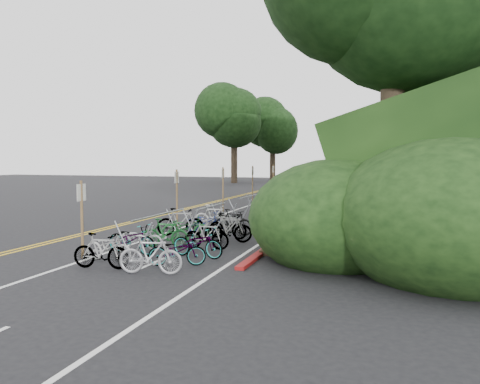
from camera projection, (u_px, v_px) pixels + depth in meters
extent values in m
plane|color=black|center=(98.00, 245.00, 15.98)|extent=(120.00, 120.00, 0.00)
cube|color=gold|center=(171.00, 212.00, 26.14)|extent=(0.12, 80.00, 0.01)
cube|color=gold|center=(176.00, 212.00, 26.05)|extent=(0.12, 80.00, 0.01)
cube|color=silver|center=(224.00, 214.00, 25.19)|extent=(0.12, 80.00, 0.01)
cube|color=silver|center=(301.00, 217.00, 23.92)|extent=(0.12, 80.00, 0.01)
cube|color=silver|center=(151.00, 264.00, 13.15)|extent=(0.10, 1.60, 0.01)
cube|color=silver|center=(223.00, 232.00, 18.85)|extent=(0.10, 1.60, 0.01)
cube|color=silver|center=(261.00, 215.00, 24.56)|extent=(0.10, 1.60, 0.01)
cube|color=silver|center=(285.00, 205.00, 30.26)|extent=(0.10, 1.60, 0.01)
cube|color=silver|center=(302.00, 198.00, 35.97)|extent=(0.10, 1.60, 0.01)
cube|color=silver|center=(314.00, 192.00, 41.67)|extent=(0.10, 1.60, 0.01)
cube|color=silver|center=(323.00, 188.00, 47.38)|extent=(0.10, 1.60, 0.01)
cube|color=maroon|center=(317.00, 212.00, 25.67)|extent=(0.25, 28.00, 0.10)
cube|color=black|center=(450.00, 161.00, 32.64)|extent=(12.32, 44.00, 9.11)
cube|color=#382819|center=(345.00, 198.00, 34.97)|extent=(1.40, 44.00, 0.16)
ellipsoid|color=#284C19|center=(322.00, 213.00, 16.59)|extent=(2.00, 2.80, 1.60)
ellipsoid|color=#284C19|center=(355.00, 190.00, 21.07)|extent=(2.60, 3.64, 2.08)
ellipsoid|color=#284C19|center=(384.00, 176.00, 26.38)|extent=(2.20, 3.08, 1.76)
ellipsoid|color=#284C19|center=(364.00, 179.00, 32.54)|extent=(3.00, 4.20, 2.40)
ellipsoid|color=#284C19|center=(376.00, 174.00, 38.02)|extent=(2.40, 3.36, 1.92)
ellipsoid|color=#284C19|center=(393.00, 165.00, 41.39)|extent=(2.80, 3.92, 2.24)
ellipsoid|color=#284C19|center=(327.00, 208.00, 19.51)|extent=(1.80, 2.52, 1.44)
ellipsoid|color=#284C19|center=(398.00, 165.00, 29.90)|extent=(3.20, 4.48, 2.56)
ellipsoid|color=black|center=(338.00, 217.00, 13.96)|extent=(5.28, 6.16, 3.52)
ellipsoid|color=black|center=(452.00, 218.00, 12.09)|extent=(6.24, 7.28, 4.16)
cylinder|color=#2D2319|center=(392.00, 128.00, 15.69)|extent=(0.80, 0.80, 5.57)
cylinder|color=#2D2319|center=(462.00, 72.00, 17.64)|extent=(0.87, 0.87, 6.85)
cylinder|color=#2D2319|center=(423.00, 105.00, 23.68)|extent=(0.84, 0.84, 6.43)
cylinder|color=#2D2319|center=(456.00, 99.00, 30.45)|extent=(0.89, 0.89, 7.28)
cylinder|color=#2D2319|center=(429.00, 125.00, 38.43)|extent=(0.82, 0.82, 6.00)
ellipsoid|color=black|center=(430.00, 58.00, 38.06)|extent=(8.00, 8.00, 7.60)
cylinder|color=#2D2319|center=(450.00, 118.00, 45.21)|extent=(0.87, 0.87, 6.85)
ellipsoid|color=black|center=(452.00, 52.00, 44.77)|extent=(9.52, 9.52, 9.04)
cylinder|color=#2D2319|center=(234.00, 161.00, 58.44)|extent=(0.80, 0.80, 5.57)
ellipsoid|color=black|center=(234.00, 120.00, 58.09)|extent=(7.62, 7.62, 7.23)
cylinder|color=#2D2319|center=(273.00, 162.00, 65.16)|extent=(0.77, 0.77, 5.14)
ellipsoid|color=black|center=(273.00, 129.00, 64.84)|extent=(6.66, 6.66, 6.33)
cylinder|color=gray|center=(160.00, 215.00, 14.28)|extent=(0.05, 3.38, 0.05)
cylinder|color=gray|center=(124.00, 243.00, 12.90)|extent=(0.63, 0.04, 1.24)
cylinder|color=gray|center=(142.00, 244.00, 12.73)|extent=(0.63, 0.04, 1.24)
cylinder|color=gray|center=(175.00, 227.00, 15.92)|extent=(0.63, 0.04, 1.24)
cylinder|color=gray|center=(190.00, 228.00, 15.76)|extent=(0.63, 0.04, 1.24)
cylinder|color=gray|center=(212.00, 206.00, 17.85)|extent=(0.05, 3.00, 0.05)
cylinder|color=gray|center=(190.00, 226.00, 16.64)|extent=(0.58, 0.04, 1.13)
cylinder|color=gray|center=(205.00, 226.00, 16.48)|extent=(0.58, 0.04, 1.13)
cylinder|color=gray|center=(218.00, 217.00, 19.31)|extent=(0.58, 0.04, 1.13)
cylinder|color=gray|center=(230.00, 217.00, 19.14)|extent=(0.58, 0.04, 1.13)
cylinder|color=gray|center=(249.00, 196.00, 22.61)|extent=(0.05, 3.00, 0.05)
cylinder|color=gray|center=(234.00, 211.00, 21.40)|extent=(0.58, 0.04, 1.13)
cylinder|color=gray|center=(246.00, 211.00, 21.23)|extent=(0.58, 0.04, 1.13)
cylinder|color=gray|center=(251.00, 205.00, 24.06)|extent=(0.58, 0.04, 1.13)
cylinder|color=gray|center=(262.00, 206.00, 23.89)|extent=(0.58, 0.04, 1.13)
cylinder|color=gray|center=(273.00, 190.00, 27.36)|extent=(0.05, 3.00, 0.05)
cylinder|color=gray|center=(262.00, 202.00, 26.15)|extent=(0.58, 0.04, 1.13)
cylinder|color=gray|center=(272.00, 202.00, 25.98)|extent=(0.58, 0.04, 1.13)
cylinder|color=gray|center=(274.00, 198.00, 28.82)|extent=(0.58, 0.04, 1.13)
cylinder|color=gray|center=(283.00, 198.00, 28.65)|extent=(0.58, 0.04, 1.13)
cylinder|color=gray|center=(290.00, 185.00, 32.11)|extent=(0.05, 3.00, 0.05)
cylinder|color=gray|center=(282.00, 195.00, 30.91)|extent=(0.58, 0.04, 1.13)
cylinder|color=gray|center=(290.00, 195.00, 30.74)|extent=(0.58, 0.04, 1.13)
cylinder|color=gray|center=(290.00, 192.00, 33.57)|extent=(0.58, 0.04, 1.13)
cylinder|color=gray|center=(298.00, 192.00, 33.40)|extent=(0.58, 0.04, 1.13)
cylinder|color=gray|center=(303.00, 182.00, 36.87)|extent=(0.05, 3.00, 0.05)
cylinder|color=gray|center=(296.00, 190.00, 35.66)|extent=(0.58, 0.04, 1.13)
cylinder|color=gray|center=(303.00, 191.00, 35.49)|extent=(0.58, 0.04, 1.13)
cylinder|color=gray|center=(302.00, 188.00, 38.32)|extent=(0.58, 0.04, 1.13)
cylinder|color=gray|center=(309.00, 188.00, 38.16)|extent=(0.58, 0.04, 1.13)
cylinder|color=brown|center=(82.00, 220.00, 13.86)|extent=(0.08, 0.08, 2.31)
cube|color=silver|center=(81.00, 192.00, 13.80)|extent=(0.02, 0.40, 0.50)
cylinder|color=brown|center=(177.00, 198.00, 20.47)|extent=(0.08, 0.08, 2.50)
cube|color=silver|center=(177.00, 177.00, 20.41)|extent=(0.02, 0.40, 0.50)
cylinder|color=brown|center=(223.00, 190.00, 26.17)|extent=(0.08, 0.08, 2.50)
cube|color=silver|center=(223.00, 173.00, 26.11)|extent=(0.02, 0.40, 0.50)
cylinder|color=brown|center=(253.00, 184.00, 31.88)|extent=(0.08, 0.08, 2.50)
cube|color=silver|center=(253.00, 171.00, 31.82)|extent=(0.02, 0.40, 0.50)
cylinder|color=brown|center=(273.00, 180.00, 37.59)|extent=(0.08, 0.08, 2.50)
cube|color=silver|center=(273.00, 169.00, 37.52)|extent=(0.02, 0.40, 0.50)
imported|color=#9E9EA3|center=(139.00, 238.00, 15.07)|extent=(0.91, 1.61, 0.80)
imported|color=slate|center=(101.00, 251.00, 12.54)|extent=(0.63, 1.65, 0.97)
imported|color=#9E9EA3|center=(150.00, 255.00, 11.93)|extent=(0.74, 1.74, 1.01)
imported|color=beige|center=(109.00, 247.00, 13.46)|extent=(0.73, 1.65, 0.84)
imported|color=slate|center=(177.00, 251.00, 12.90)|extent=(1.08, 1.69, 0.84)
imported|color=slate|center=(132.00, 239.00, 14.51)|extent=(0.88, 1.86, 0.94)
imported|color=slate|center=(198.00, 242.00, 14.00)|extent=(0.89, 1.81, 0.91)
imported|color=#144C1E|center=(165.00, 233.00, 15.55)|extent=(0.65, 1.67, 0.98)
imported|color=slate|center=(207.00, 235.00, 15.28)|extent=(0.48, 1.55, 0.92)
imported|color=#144C1E|center=(186.00, 228.00, 17.03)|extent=(1.17, 1.83, 0.91)
imported|color=slate|center=(228.00, 229.00, 16.44)|extent=(0.97, 1.74, 1.01)
imported|color=slate|center=(180.00, 222.00, 17.96)|extent=(1.08, 1.85, 1.07)
imported|color=slate|center=(228.00, 226.00, 17.35)|extent=(0.71, 1.63, 0.95)
imported|color=navy|center=(206.00, 222.00, 18.81)|extent=(0.67, 1.66, 0.85)
imported|color=black|center=(233.00, 222.00, 18.22)|extent=(0.76, 1.73, 1.00)
imported|color=beige|center=(214.00, 217.00, 19.86)|extent=(0.67, 1.74, 1.02)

